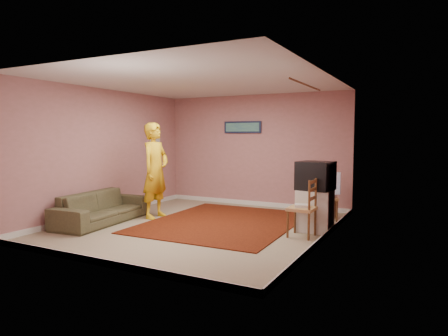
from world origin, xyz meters
The scene contains 26 objects.
ground centered at (0.00, 0.00, 0.00)m, with size 5.00×5.00×0.00m, color gray.
wall_back centered at (0.00, 2.50, 1.30)m, with size 4.50×0.02×2.60m, color #AD7276.
wall_front centered at (0.00, -2.50, 1.30)m, with size 4.50×0.02×2.60m, color #AD7276.
wall_left centered at (-2.25, 0.00, 1.30)m, with size 0.02×5.00×2.60m, color #AD7276.
wall_right centered at (2.25, 0.00, 1.30)m, with size 0.02×5.00×2.60m, color #AD7276.
ceiling centered at (0.00, 0.00, 2.60)m, with size 4.50×5.00×0.02m, color silver.
baseboard_back centered at (0.00, 2.49, 0.05)m, with size 4.50×0.02×0.10m, color silver.
baseboard_front centered at (0.00, -2.49, 0.05)m, with size 4.50×0.02×0.10m, color silver.
baseboard_left centered at (-2.24, 0.00, 0.05)m, with size 0.02×5.00×0.10m, color silver.
baseboard_right centered at (2.24, 0.00, 0.05)m, with size 0.02×5.00×0.10m, color silver.
window centered at (2.24, -0.90, 1.45)m, with size 0.01×1.10×1.50m, color black.
curtain_sheer centered at (2.23, -1.05, 1.25)m, with size 0.01×0.75×2.10m, color white.
curtain_floral centered at (2.21, -0.35, 1.25)m, with size 0.01×0.35×2.10m, color white.
curtain_rod centered at (2.20, -0.90, 2.32)m, with size 0.02×0.02×1.40m, color brown.
picture_back centered at (-0.30, 2.47, 1.85)m, with size 0.95×0.04×0.28m.
picture_left centered at (-2.22, 1.60, 1.55)m, with size 0.04×0.38×0.42m.
area_rug centered at (0.24, 0.49, 0.01)m, with size 2.62×3.28×0.02m, color black.
tv_cabinet centered at (1.95, 0.62, 0.36)m, with size 0.56×0.51×0.72m, color silver.
crt_tv centered at (1.94, 0.62, 0.96)m, with size 0.63×0.58×0.49m.
chair_a centered at (1.92, 1.64, 0.54)m, with size 0.50×0.48×0.48m.
dvd_player centered at (1.92, 1.64, 0.48)m, with size 0.33×0.23×0.06m, color #A6A5AA.
blue_throw centered at (1.92, 1.83, 0.71)m, with size 0.42×0.05×0.44m, color #96B9F6.
chair_b centered at (1.86, 0.14, 0.58)m, with size 0.42×0.44×0.52m.
game_console centered at (1.86, 0.14, 0.51)m, with size 0.23×0.17×0.05m, color silver.
sofa centered at (-1.80, -0.61, 0.29)m, with size 2.00×0.78×0.58m, color #4E4F30.
person centered at (-1.19, 0.27, 0.95)m, with size 0.70×0.46×1.91m, color gold.
Camera 1 is at (3.72, -6.15, 1.65)m, focal length 32.00 mm.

